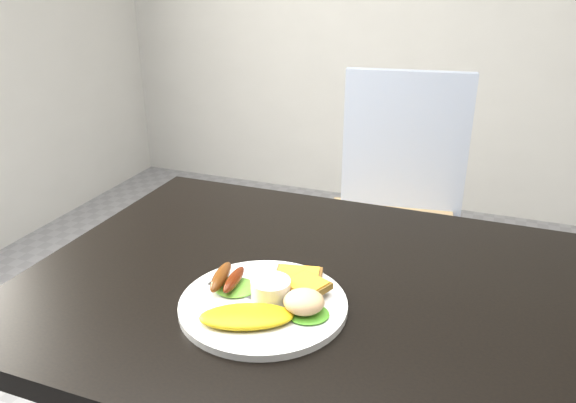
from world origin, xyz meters
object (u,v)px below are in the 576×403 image
object	(u,v)px
dining_chair	(389,233)
person	(440,179)
dining_table	(345,297)
plate	(263,305)

from	to	relation	value
dining_chair	person	world-z (taller)	person
dining_table	dining_chair	bearing A→B (deg)	95.01
dining_chair	plate	size ratio (longest dim) A/B	1.50
person	plate	world-z (taller)	person
dining_table	person	world-z (taller)	person
dining_table	person	xyz separation A→B (m)	(0.09, 0.63, 0.03)
dining_chair	person	bearing A→B (deg)	-63.20
dining_table	person	size ratio (longest dim) A/B	0.79
dining_chair	person	distance (m)	0.42
dining_chair	plate	xyz separation A→B (m)	(-0.04, -0.98, 0.31)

